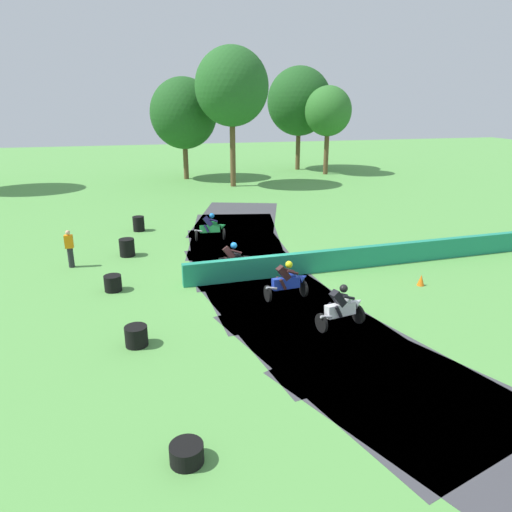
{
  "coord_description": "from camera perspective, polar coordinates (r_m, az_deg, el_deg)",
  "views": [
    {
      "loc": [
        -4.18,
        -17.09,
        6.85
      ],
      "look_at": [
        0.04,
        0.15,
        0.9
      ],
      "focal_mm": 33.01,
      "sensor_mm": 36.0,
      "label": 1
    }
  ],
  "objects": [
    {
      "name": "tree_far_right",
      "position": [
        48.41,
        5.26,
        18.15
      ],
      "size": [
        6.22,
        6.22,
        9.86
      ],
      "color": "brown",
      "rests_on": "ground"
    },
    {
      "name": "motorcycle_lead_green",
      "position": [
        24.03,
        -5.45,
        3.47
      ],
      "size": [
        1.7,
        0.85,
        1.43
      ],
      "color": "black",
      "rests_on": "ground"
    },
    {
      "name": "safety_barrier",
      "position": [
        20.99,
        14.91,
        0.13
      ],
      "size": [
        17.15,
        1.26,
        0.9
      ],
      "primitive_type": "cube",
      "rotation": [
        0.0,
        0.0,
        -1.51
      ],
      "color": "#1E8466",
      "rests_on": "ground"
    },
    {
      "name": "tire_stack_mid_b",
      "position": [
        18.41,
        -16.95,
        -3.16
      ],
      "size": [
        0.64,
        0.64,
        0.6
      ],
      "color": "black",
      "rests_on": "ground"
    },
    {
      "name": "tire_stack_mid_a",
      "position": [
        22.26,
        -15.36,
        1.01
      ],
      "size": [
        0.68,
        0.68,
        0.8
      ],
      "color": "black",
      "rests_on": "ground"
    },
    {
      "name": "motorcycle_fourth_white",
      "position": [
        15.03,
        10.4,
        -6.11
      ],
      "size": [
        1.68,
        0.96,
        1.42
      ],
      "color": "black",
      "rests_on": "ground"
    },
    {
      "name": "traffic_cone",
      "position": [
        19.2,
        19.36,
        -2.77
      ],
      "size": [
        0.28,
        0.28,
        0.44
      ],
      "primitive_type": "cone",
      "color": "orange",
      "rests_on": "ground"
    },
    {
      "name": "tree_mid_rise",
      "position": [
        38.62,
        -2.95,
        19.78
      ],
      "size": [
        5.72,
        5.72,
        10.74
      ],
      "color": "brown",
      "rests_on": "ground"
    },
    {
      "name": "ground_plane",
      "position": [
        18.89,
        0.0,
        -2.74
      ],
      "size": [
        120.0,
        120.0,
        0.0
      ],
      "primitive_type": "plane",
      "color": "#569947"
    },
    {
      "name": "tire_stack_extra_a",
      "position": [
        10.16,
        -8.4,
        -22.59
      ],
      "size": [
        0.68,
        0.68,
        0.4
      ],
      "color": "black",
      "rests_on": "ground"
    },
    {
      "name": "tire_stack_near",
      "position": [
        26.37,
        -14.03,
        3.82
      ],
      "size": [
        0.61,
        0.61,
        0.8
      ],
      "color": "black",
      "rests_on": "ground"
    },
    {
      "name": "tire_stack_far",
      "position": [
        14.3,
        -14.3,
        -9.37
      ],
      "size": [
        0.66,
        0.66,
        0.6
      ],
      "color": "black",
      "rests_on": "ground"
    },
    {
      "name": "track_marshal",
      "position": [
        21.4,
        -21.64,
        0.81
      ],
      "size": [
        0.34,
        0.24,
        1.63
      ],
      "color": "#232328",
      "rests_on": "ground"
    },
    {
      "name": "motorcycle_trailing_blue",
      "position": [
        16.87,
        3.86,
        -3.04
      ],
      "size": [
        1.68,
        0.81,
        1.42
      ],
      "color": "black",
      "rests_on": "ground"
    },
    {
      "name": "tree_distant",
      "position": [
        42.81,
        -8.77,
        16.7
      ],
      "size": [
        5.73,
        5.73,
        8.65
      ],
      "color": "brown",
      "rests_on": "ground"
    },
    {
      "name": "motorcycle_chase_black",
      "position": [
        19.04,
        -2.77,
        -0.52
      ],
      "size": [
        1.68,
        0.81,
        1.43
      ],
      "color": "black",
      "rests_on": "ground"
    },
    {
      "name": "tree_behind_barrier",
      "position": [
        45.62,
        8.73,
        16.92
      ],
      "size": [
        4.28,
        4.28,
        8.01
      ],
      "color": "brown",
      "rests_on": "ground"
    },
    {
      "name": "track_asphalt",
      "position": [
        19.13,
        2.45,
        -2.45
      ],
      "size": [
        8.84,
        29.63,
        0.01
      ],
      "color": "#3D3D42",
      "rests_on": "ground"
    }
  ]
}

